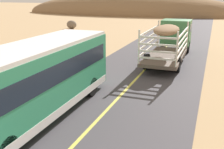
% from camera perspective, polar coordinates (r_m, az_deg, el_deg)
% --- Properties ---
extents(livestock_truck, '(2.53, 9.70, 3.02)m').
position_cam_1_polar(livestock_truck, '(23.68, 12.39, 7.78)').
color(livestock_truck, '#3F7F4C').
rests_on(livestock_truck, road_surface).
extents(bus, '(2.54, 10.00, 3.21)m').
position_cam_1_polar(bus, '(12.03, -15.67, -1.09)').
color(bus, '#2D8C66').
rests_on(bus, road_surface).
extents(boulder_near_shoulder, '(1.53, 1.24, 1.22)m').
position_cam_1_polar(boulder_near_shoulder, '(42.51, -8.34, 10.17)').
color(boulder_near_shoulder, '#756656').
rests_on(boulder_near_shoulder, ground).
extents(distant_hill, '(55.94, 16.70, 10.05)m').
position_cam_1_polar(distant_hill, '(70.11, 3.45, 12.30)').
color(distant_hill, olive).
rests_on(distant_hill, ground).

